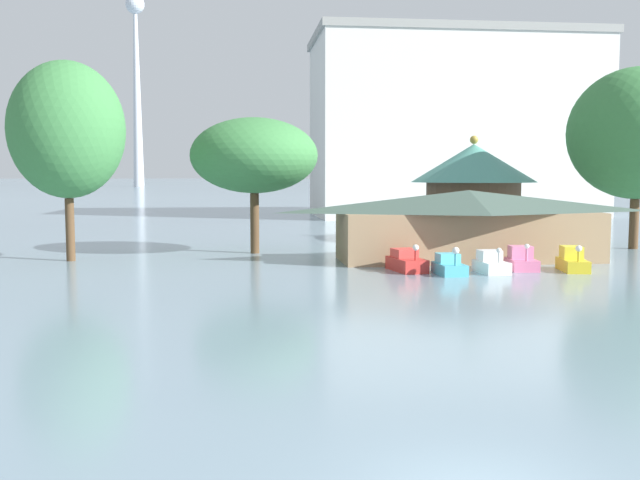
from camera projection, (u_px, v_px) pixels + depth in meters
The scene contains 12 objects.
pedal_boat_red at pixel (406, 262), 41.76m from camera, with size 2.00×3.21×1.67m.
pedal_boat_cyan at pixel (449, 266), 40.31m from camera, with size 1.50×2.50×1.65m.
pedal_boat_white at pixel (491, 264), 41.00m from camera, with size 1.60×2.44×1.53m.
pedal_boat_pink at pixel (521, 260), 42.27m from camera, with size 1.77×2.61×1.64m.
pedal_boat_yellow at pixel (572, 261), 41.82m from camera, with size 1.81×3.02×1.61m.
boathouse at pixel (468, 224), 46.71m from camera, with size 17.98×6.33×4.58m.
green_roof_pavilion at pixel (473, 186), 60.31m from camera, with size 10.45×10.45×8.83m.
shoreline_tree_tall_left at pixel (67, 130), 45.87m from camera, with size 7.31×7.31×12.81m.
shoreline_tree_mid at pixel (254, 156), 50.62m from camera, with size 8.99×8.99×9.59m.
shoreline_tree_right at pixel (638, 133), 53.50m from camera, with size 10.18×10.18×13.55m.
background_building_block at pixel (452, 126), 96.95m from camera, with size 37.53×18.97×24.11m.
distant_broadcast_tower at pixel (136, 41), 327.21m from camera, with size 8.47×8.47×146.27m.
Camera 1 is at (-4.17, -11.75, 5.60)m, focal length 40.35 mm.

